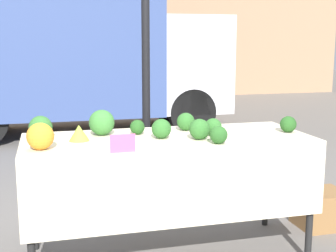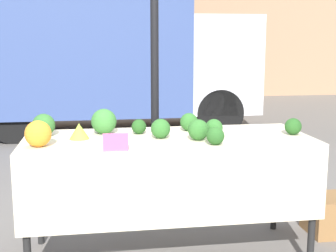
# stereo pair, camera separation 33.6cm
# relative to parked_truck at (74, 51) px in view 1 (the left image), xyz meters

# --- Properties ---
(tent_pole) EXTENTS (0.07, 0.07, 2.35)m
(tent_pole) POSITION_rel_parked_truck_xyz_m (0.36, -4.33, -0.26)
(tent_pole) COLOR black
(tent_pole) RESTS_ON ground_plane
(parked_truck) EXTENTS (4.93, 1.94, 2.67)m
(parked_truck) POSITION_rel_parked_truck_xyz_m (0.00, 0.00, 0.00)
(parked_truck) COLOR #384C84
(parked_truck) RESTS_ON ground_plane
(market_table) EXTENTS (2.06, 0.82, 0.91)m
(market_table) POSITION_rel_parked_truck_xyz_m (0.35, -5.16, -0.64)
(market_table) COLOR beige
(market_table) RESTS_ON ground_plane
(orange_cauliflower) EXTENTS (0.17, 0.17, 0.17)m
(orange_cauliflower) POSITION_rel_parked_truck_xyz_m (-0.53, -5.28, -0.43)
(orange_cauliflower) COLOR orange
(orange_cauliflower) RESTS_ON market_table
(romanesco_head) EXTENTS (0.14, 0.14, 0.11)m
(romanesco_head) POSITION_rel_parked_truck_xyz_m (-0.28, -5.06, -0.46)
(romanesco_head) COLOR #93B238
(romanesco_head) RESTS_ON market_table
(broccoli_head_0) EXTENTS (0.12, 0.12, 0.12)m
(broccoli_head_0) POSITION_rel_parked_truck_xyz_m (0.63, -5.39, -0.46)
(broccoli_head_0) COLOR #285B23
(broccoli_head_0) RESTS_ON market_table
(broccoli_head_1) EXTENTS (0.11, 0.11, 0.11)m
(broccoli_head_1) POSITION_rel_parked_truck_xyz_m (0.16, -4.94, -0.47)
(broccoli_head_1) COLOR #23511E
(broccoli_head_1) RESTS_ON market_table
(broccoli_head_2) EXTENTS (0.14, 0.14, 0.14)m
(broccoli_head_2) POSITION_rel_parked_truck_xyz_m (0.30, -5.13, -0.45)
(broccoli_head_2) COLOR #2D6628
(broccoli_head_2) RESTS_ON market_table
(broccoli_head_3) EXTENTS (0.14, 0.14, 0.14)m
(broccoli_head_3) POSITION_rel_parked_truck_xyz_m (0.55, -4.88, -0.45)
(broccoli_head_3) COLOR #2D6628
(broccoli_head_3) RESTS_ON market_table
(broccoli_head_4) EXTENTS (0.15, 0.15, 0.15)m
(broccoli_head_4) POSITION_rel_parked_truck_xyz_m (0.55, -5.23, -0.45)
(broccoli_head_4) COLOR #2D6628
(broccoli_head_4) RESTS_ON market_table
(broccoli_head_5) EXTENTS (0.12, 0.12, 0.12)m
(broccoli_head_5) POSITION_rel_parked_truck_xyz_m (1.28, -5.15, -0.46)
(broccoli_head_5) COLOR #23511E
(broccoli_head_5) RESTS_ON market_table
(broccoli_head_6) EXTENTS (0.19, 0.19, 0.19)m
(broccoli_head_6) POSITION_rel_parked_truck_xyz_m (-0.10, -4.90, -0.43)
(broccoli_head_6) COLOR #387533
(broccoli_head_6) RESTS_ON market_table
(broccoli_head_7) EXTENTS (0.13, 0.13, 0.13)m
(broccoli_head_7) POSITION_rel_parked_truck_xyz_m (0.69, -5.13, -0.46)
(broccoli_head_7) COLOR #2D6628
(broccoli_head_7) RESTS_ON market_table
(broccoli_head_8) EXTENTS (0.17, 0.17, 0.17)m
(broccoli_head_8) POSITION_rel_parked_truck_xyz_m (-0.53, -4.93, -0.44)
(broccoli_head_8) COLOR #336B2D
(broccoli_head_8) RESTS_ON market_table
(price_sign) EXTENTS (0.16, 0.01, 0.12)m
(price_sign) POSITION_rel_parked_truck_xyz_m (-0.04, -5.49, -0.46)
(price_sign) COLOR #F45B9E
(price_sign) RESTS_ON market_table
(produce_crate) EXTENTS (0.41, 0.36, 0.32)m
(produce_crate) POSITION_rel_parked_truck_xyz_m (1.78, -4.88, -1.27)
(produce_crate) COLOR olive
(produce_crate) RESTS_ON ground_plane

